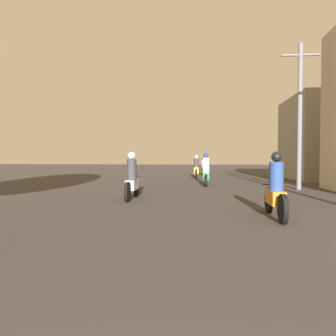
% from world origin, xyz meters
% --- Properties ---
extents(motorcycle_orange, '(0.60, 2.09, 1.55)m').
position_xyz_m(motorcycle_orange, '(2.20, 8.15, 0.62)').
color(motorcycle_orange, black).
rests_on(motorcycle_orange, ground_plane).
extents(motorcycle_silver, '(0.60, 2.10, 1.59)m').
position_xyz_m(motorcycle_silver, '(-1.83, 11.16, 0.63)').
color(motorcycle_silver, black).
rests_on(motorcycle_silver, ground_plane).
extents(motorcycle_green, '(0.60, 2.00, 1.62)m').
position_xyz_m(motorcycle_green, '(0.73, 16.55, 0.64)').
color(motorcycle_green, black).
rests_on(motorcycle_green, ground_plane).
extents(motorcycle_yellow, '(0.60, 2.02, 1.53)m').
position_xyz_m(motorcycle_yellow, '(0.19, 22.03, 0.61)').
color(motorcycle_yellow, black).
rests_on(motorcycle_yellow, ground_plane).
extents(motorcycle_black, '(0.60, 2.02, 1.42)m').
position_xyz_m(motorcycle_black, '(0.71, 25.82, 0.58)').
color(motorcycle_black, black).
rests_on(motorcycle_black, ground_plane).
extents(utility_pole_far, '(1.60, 0.20, 6.29)m').
position_xyz_m(utility_pole_far, '(4.72, 15.06, 3.31)').
color(utility_pole_far, slate).
rests_on(utility_pole_far, ground_plane).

